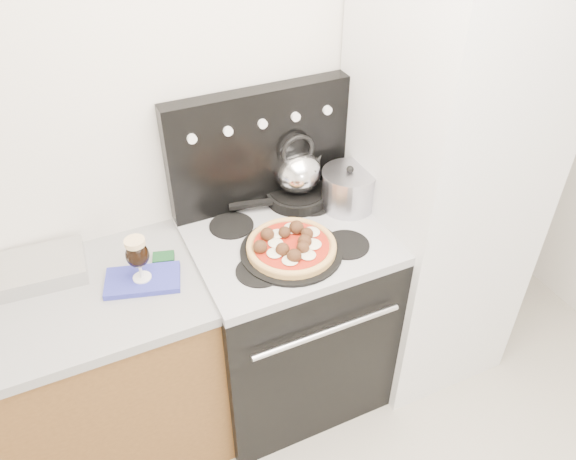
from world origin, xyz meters
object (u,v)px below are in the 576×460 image
oven_mitt (143,280)px  pizza (291,245)px  stove_body (288,319)px  tea_kettle (298,168)px  base_cabinet (26,406)px  beer_glass (138,259)px  fridge (438,191)px  pizza_pan (291,251)px  stock_pot (348,190)px  skillet (297,195)px

oven_mitt → pizza: bearing=-9.6°
stove_body → tea_kettle: 0.68m
base_cabinet → beer_glass: size_ratio=8.07×
pizza → tea_kettle: tea_kettle is taller
fridge → tea_kettle: 0.62m
base_cabinet → fridge: (1.80, -0.05, 0.52)m
stove_body → oven_mitt: oven_mitt is taller
base_cabinet → pizza_pan: 1.19m
base_cabinet → stock_pot: size_ratio=6.64×
fridge → pizza: 0.73m
base_cabinet → pizza: 1.20m
oven_mitt → pizza_pan: 0.56m
stove_body → fridge: size_ratio=0.46×
oven_mitt → tea_kettle: (0.72, 0.21, 0.17)m
stove_body → pizza: (-0.03, -0.10, 0.52)m
pizza → stock_pot: size_ratio=1.56×
stock_pot → tea_kettle: bearing=142.4°
oven_mitt → pizza: pizza is taller
oven_mitt → pizza_pan: pizza_pan is taller
beer_glass → tea_kettle: size_ratio=0.82×
fridge → oven_mitt: (-1.28, 0.02, -0.04)m
fridge → skillet: (-0.56, 0.23, -0.01)m
beer_glass → pizza: 0.56m
pizza → base_cabinet: bearing=173.4°
fridge → tea_kettle: size_ratio=8.69×
stove_body → oven_mitt: (-0.58, -0.01, 0.47)m
oven_mitt → tea_kettle: size_ratio=1.21×
pizza_pan → oven_mitt: bearing=170.4°
oven_mitt → pizza_pan: size_ratio=0.68×
fridge → pizza_pan: (-0.73, -0.07, -0.02)m
stove_body → stock_pot: (0.31, 0.08, 0.56)m
oven_mitt → beer_glass: bearing=0.0°
stove_body → oven_mitt: 0.75m
oven_mitt → pizza: (0.55, -0.09, 0.05)m
beer_glass → oven_mitt: bearing=0.0°
fridge → skillet: bearing=157.4°
oven_mitt → skillet: skillet is taller
skillet → base_cabinet: bearing=-171.7°
base_cabinet → pizza: pizza is taller
beer_glass → tea_kettle: (0.72, 0.21, 0.06)m
base_cabinet → stove_body: (1.10, -0.02, 0.01)m
beer_glass → pizza: (0.55, -0.09, -0.06)m
fridge → pizza_pan: 0.73m
base_cabinet → skillet: size_ratio=5.44×
oven_mitt → skillet: size_ratio=0.99×
oven_mitt → beer_glass: beer_glass is taller
stove_body → beer_glass: (-0.58, -0.01, 0.57)m
tea_kettle → stove_body: bearing=-118.5°
pizza_pan → skillet: skillet is taller
stock_pot → stove_body: bearing=-166.4°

